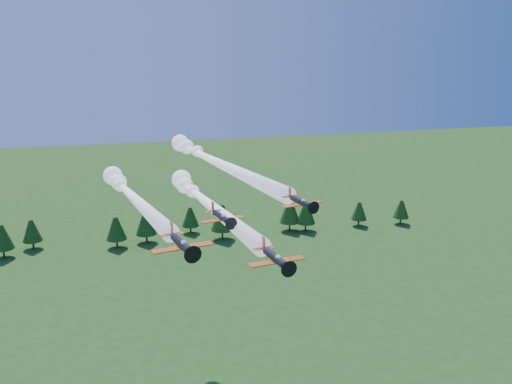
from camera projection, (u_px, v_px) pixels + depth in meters
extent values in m
cylinder|color=black|center=(275.00, 258.00, 70.02)|extent=(1.73, 5.41, 0.99)
cone|color=black|center=(286.00, 267.00, 67.26)|extent=(1.10, 1.02, 0.99)
cone|color=black|center=(288.00, 269.00, 66.73)|extent=(0.49, 0.50, 0.43)
cylinder|color=black|center=(289.00, 269.00, 66.59)|extent=(2.06, 0.33, 2.07)
cube|color=#D7501C|center=(276.00, 261.00, 69.75)|extent=(7.41, 2.35, 0.12)
cube|color=#D7501C|center=(264.00, 248.00, 73.12)|extent=(2.95, 1.24, 0.07)
cube|color=#D7501C|center=(263.00, 242.00, 73.00)|extent=(0.22, 0.94, 1.43)
ellipsoid|color=#91BBE1|center=(278.00, 257.00, 69.13)|extent=(0.87, 1.27, 0.62)
sphere|color=white|center=(193.00, 191.00, 100.47)|extent=(2.30, 2.30, 2.30)
sphere|color=white|center=(187.00, 186.00, 104.29)|extent=(3.00, 3.00, 3.00)
sphere|color=white|center=(180.00, 181.00, 108.10)|extent=(3.70, 3.70, 3.70)
cylinder|color=black|center=(181.00, 244.00, 74.89)|extent=(2.27, 6.16, 1.12)
cone|color=black|center=(191.00, 252.00, 71.82)|extent=(1.30, 1.21, 1.12)
cone|color=black|center=(192.00, 254.00, 71.24)|extent=(0.58, 0.59, 0.49)
cylinder|color=black|center=(193.00, 255.00, 71.07)|extent=(2.32, 0.50, 2.36)
cube|color=#D7501C|center=(183.00, 247.00, 74.60)|extent=(8.44, 3.09, 0.13)
cube|color=#D7501C|center=(172.00, 234.00, 78.33)|extent=(3.38, 1.56, 0.08)
cube|color=#D7501C|center=(172.00, 228.00, 78.20)|extent=(0.31, 1.07, 1.63)
ellipsoid|color=#91BBE1|center=(184.00, 243.00, 73.90)|extent=(1.05, 1.48, 0.70)
sphere|color=white|center=(122.00, 187.00, 103.83)|extent=(2.30, 2.30, 2.30)
sphere|color=white|center=(117.00, 182.00, 107.38)|extent=(3.00, 3.00, 3.00)
sphere|color=white|center=(112.00, 177.00, 110.92)|extent=(3.70, 3.70, 3.70)
cylinder|color=black|center=(301.00, 202.00, 79.73)|extent=(1.82, 4.71, 0.86)
cone|color=black|center=(311.00, 206.00, 77.41)|extent=(1.00, 0.94, 0.86)
cone|color=black|center=(313.00, 207.00, 76.97)|extent=(0.45, 0.46, 0.38)
cylinder|color=black|center=(314.00, 208.00, 76.84)|extent=(1.77, 0.41, 1.80)
cube|color=#D7501C|center=(302.00, 204.00, 79.51)|extent=(6.44, 2.47, 0.10)
cube|color=#D7501C|center=(290.00, 196.00, 82.34)|extent=(2.58, 1.24, 0.06)
cube|color=#D7501C|center=(289.00, 191.00, 82.23)|extent=(0.25, 0.81, 1.24)
ellipsoid|color=#91BBE1|center=(304.00, 201.00, 78.98)|extent=(0.82, 1.14, 0.53)
sphere|color=white|center=(196.00, 152.00, 114.32)|extent=(2.30, 2.30, 2.30)
sphere|color=white|center=(187.00, 148.00, 118.80)|extent=(3.00, 3.00, 3.00)
sphere|color=white|center=(179.00, 144.00, 123.27)|extent=(3.70, 3.70, 3.70)
cylinder|color=black|center=(221.00, 217.00, 82.28)|extent=(1.82, 4.86, 0.89)
cone|color=black|center=(229.00, 222.00, 79.87)|extent=(1.03, 0.96, 0.89)
cone|color=black|center=(231.00, 223.00, 79.41)|extent=(0.46, 0.47, 0.39)
cylinder|color=black|center=(231.00, 224.00, 79.28)|extent=(1.83, 0.41, 1.86)
cube|color=#D7501C|center=(222.00, 219.00, 82.05)|extent=(6.66, 2.48, 0.11)
cube|color=#D7501C|center=(213.00, 211.00, 84.99)|extent=(2.67, 1.25, 0.06)
cube|color=#D7501C|center=(213.00, 206.00, 84.88)|extent=(0.25, 0.84, 1.28)
ellipsoid|color=#91BBE1|center=(224.00, 216.00, 81.50)|extent=(0.84, 1.17, 0.55)
cylinder|color=#382314|center=(305.00, 227.00, 198.60)|extent=(0.60, 0.60, 2.92)
cone|color=#193A11|center=(306.00, 213.00, 197.24)|extent=(6.68, 6.68, 7.51)
cylinder|color=#382314|center=(147.00, 238.00, 187.17)|extent=(0.60, 0.60, 3.00)
cone|color=#193A11|center=(146.00, 223.00, 185.78)|extent=(6.86, 6.86, 7.72)
cylinder|color=#382314|center=(191.00, 229.00, 196.48)|extent=(0.60, 0.60, 2.57)
cone|color=#193A11|center=(190.00, 217.00, 195.29)|extent=(5.88, 5.88, 6.61)
cylinder|color=#382314|center=(359.00, 223.00, 204.06)|extent=(0.60, 0.60, 2.46)
cone|color=#193A11|center=(359.00, 211.00, 202.92)|extent=(5.62, 5.62, 6.33)
cylinder|color=#382314|center=(33.00, 245.00, 181.60)|extent=(0.60, 0.60, 2.71)
cone|color=#193A11|center=(32.00, 231.00, 180.35)|extent=(6.19, 6.19, 6.96)
cylinder|color=#382314|center=(4.00, 253.00, 174.19)|extent=(0.60, 0.60, 2.97)
cone|color=#193A11|center=(2.00, 237.00, 172.82)|extent=(6.79, 6.79, 7.64)
cylinder|color=#382314|center=(222.00, 234.00, 190.32)|extent=(0.60, 0.60, 3.35)
cone|color=#193A11|center=(222.00, 217.00, 188.77)|extent=(7.66, 7.66, 8.61)
cylinder|color=#382314|center=(117.00, 243.00, 182.68)|extent=(0.60, 0.60, 2.88)
cone|color=#193A11|center=(116.00, 228.00, 181.34)|extent=(6.57, 6.57, 7.39)
cylinder|color=#382314|center=(400.00, 221.00, 206.17)|extent=(0.60, 0.60, 2.48)
cone|color=#193A11|center=(401.00, 209.00, 205.02)|extent=(5.67, 5.67, 6.38)
cylinder|color=#382314|center=(290.00, 226.00, 198.79)|extent=(0.60, 0.60, 3.16)
cone|color=#193A11|center=(290.00, 211.00, 197.33)|extent=(7.22, 7.22, 8.12)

